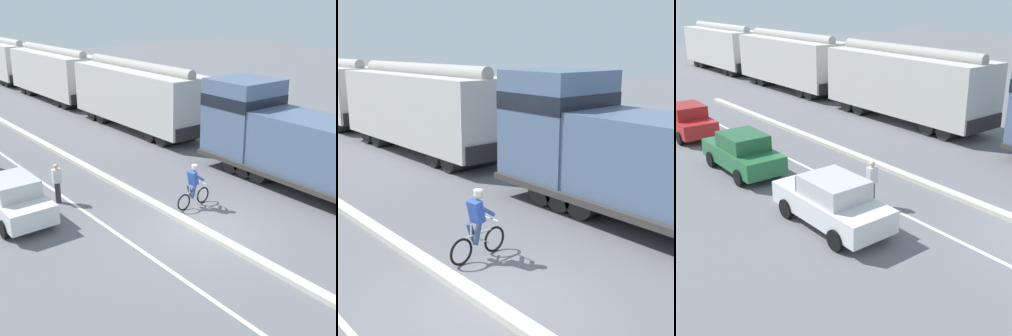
% 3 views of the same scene
% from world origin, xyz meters
% --- Properties ---
extents(ground_plane, '(120.00, 120.00, 0.00)m').
position_xyz_m(ground_plane, '(0.00, 0.00, 0.00)').
color(ground_plane, slate).
extents(median_curb, '(0.36, 36.00, 0.16)m').
position_xyz_m(median_curb, '(0.00, 6.00, 0.08)').
color(median_curb, beige).
rests_on(median_curb, ground).
extents(locomotive, '(3.10, 11.61, 4.20)m').
position_xyz_m(locomotive, '(6.06, 0.33, 1.80)').
color(locomotive, slate).
rests_on(locomotive, ground).
extents(hopper_car_lead, '(2.90, 10.60, 4.18)m').
position_xyz_m(hopper_car_lead, '(6.06, 12.48, 2.08)').
color(hopper_car_lead, beige).
rests_on(hopper_car_lead, ground).
extents(cyclist, '(1.71, 0.49, 1.71)m').
position_xyz_m(cyclist, '(1.14, 1.73, 0.82)').
color(cyclist, black).
rests_on(cyclist, ground).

